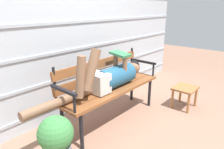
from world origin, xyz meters
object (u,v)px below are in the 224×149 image
park_bench (108,84)px  reclining_person (109,77)px  footstool (185,91)px  potted_plant (57,144)px

park_bench → reclining_person: size_ratio=0.88×
reclining_person → footstool: size_ratio=4.85×
reclining_person → park_bench: bearing=46.1°
park_bench → reclining_person: bearing=-133.9°
potted_plant → park_bench: bearing=17.4°
park_bench → footstool: park_bench is taller
potted_plant → footstool: bearing=-9.1°
park_bench → potted_plant: (-1.07, -0.34, -0.19)m
park_bench → footstool: 1.23m
reclining_person → potted_plant: reclining_person is taller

